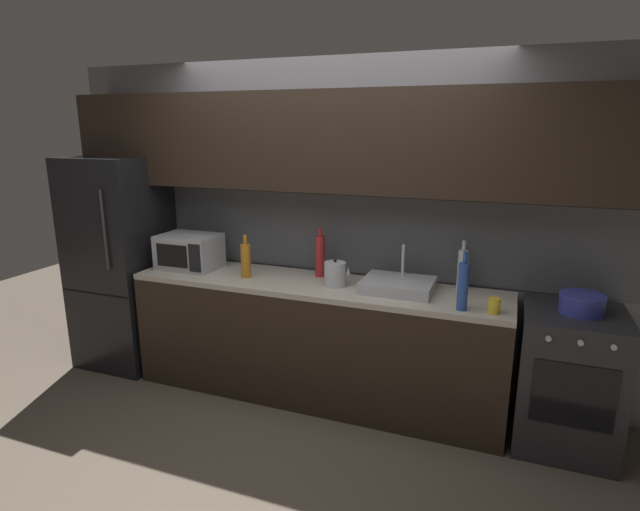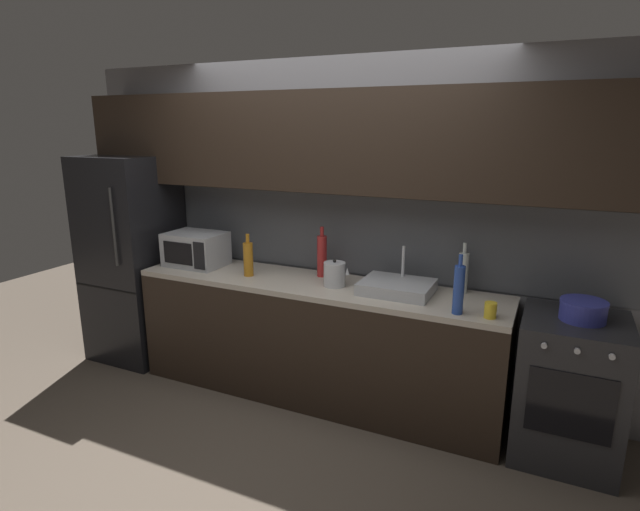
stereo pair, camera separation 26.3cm
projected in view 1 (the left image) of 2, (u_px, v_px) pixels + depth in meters
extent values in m
plane|color=#4C4238|center=(261.00, 464.00, 3.12)|extent=(10.00, 10.00, 0.00)
cube|color=slate|center=(333.00, 226.00, 3.99)|extent=(4.51, 0.10, 2.50)
cube|color=#4C4F54|center=(331.00, 233.00, 3.95)|extent=(4.51, 0.01, 0.60)
cube|color=black|center=(324.00, 142.00, 3.63)|extent=(4.15, 0.34, 0.70)
cube|color=black|center=(315.00, 342.00, 3.83)|extent=(2.77, 0.60, 0.86)
cube|color=#B2A899|center=(315.00, 285.00, 3.72)|extent=(2.77, 0.60, 0.04)
cube|color=black|center=(122.00, 262.00, 4.33)|extent=(0.68, 0.66, 1.77)
cube|color=black|center=(94.00, 294.00, 4.07)|extent=(0.67, 0.00, 0.01)
cylinder|color=#333333|center=(104.00, 231.00, 3.86)|extent=(0.02, 0.02, 0.62)
cube|color=#232326|center=(568.00, 379.00, 3.23)|extent=(0.60, 0.60, 0.90)
cube|color=black|center=(573.00, 396.00, 2.94)|extent=(0.45, 0.01, 0.40)
cylinder|color=#B2B2B7|center=(548.00, 339.00, 2.91)|extent=(0.03, 0.02, 0.03)
cylinder|color=#B2B2B7|center=(581.00, 343.00, 2.85)|extent=(0.03, 0.02, 0.03)
cylinder|color=#B2B2B7|center=(614.00, 347.00, 2.80)|extent=(0.03, 0.02, 0.03)
cube|color=#A8AAAF|center=(190.00, 251.00, 4.08)|extent=(0.46, 0.34, 0.27)
cube|color=black|center=(172.00, 256.00, 3.93)|extent=(0.28, 0.01, 0.18)
cube|color=black|center=(195.00, 258.00, 3.86)|extent=(0.10, 0.01, 0.22)
cube|color=#ADAFB5|center=(398.00, 285.00, 3.52)|extent=(0.48, 0.38, 0.08)
cylinder|color=silver|center=(403.00, 260.00, 3.61)|extent=(0.02, 0.02, 0.22)
cylinder|color=#B7BABF|center=(335.00, 274.00, 3.63)|extent=(0.16, 0.16, 0.17)
sphere|color=black|center=(335.00, 261.00, 3.60)|extent=(0.02, 0.02, 0.02)
cone|color=#B7BABF|center=(348.00, 271.00, 3.58)|extent=(0.03, 0.03, 0.05)
cylinder|color=silver|center=(462.00, 270.00, 3.53)|extent=(0.07, 0.07, 0.28)
cylinder|color=silver|center=(464.00, 245.00, 3.49)|extent=(0.03, 0.03, 0.07)
cylinder|color=#A82323|center=(320.00, 256.00, 3.84)|extent=(0.07, 0.07, 0.31)
cylinder|color=#A82323|center=(320.00, 231.00, 3.79)|extent=(0.03, 0.03, 0.07)
cylinder|color=#B27019|center=(246.00, 261.00, 3.82)|extent=(0.07, 0.07, 0.26)
cylinder|color=#B27019|center=(245.00, 240.00, 3.78)|extent=(0.03, 0.03, 0.07)
cylinder|color=#234299|center=(463.00, 287.00, 3.13)|extent=(0.07, 0.07, 0.30)
cylinder|color=#234299|center=(465.00, 258.00, 3.08)|extent=(0.02, 0.02, 0.07)
cylinder|color=gold|center=(494.00, 306.00, 3.10)|extent=(0.07, 0.07, 0.10)
cylinder|color=#333899|center=(582.00, 305.00, 3.10)|extent=(0.26, 0.26, 0.10)
cylinder|color=#333899|center=(583.00, 296.00, 3.08)|extent=(0.26, 0.26, 0.02)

